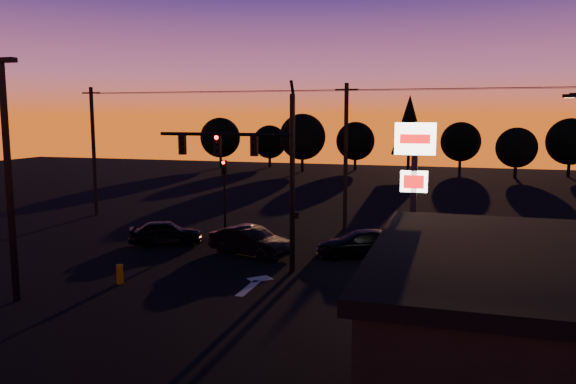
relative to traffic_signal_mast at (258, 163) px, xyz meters
name	(u,v)px	position (x,y,z in m)	size (l,w,h in m)	color
ground	(228,295)	(0.10, -3.99, -4.94)	(120.00, 120.00, 0.00)	black
lane_arrow	(254,284)	(0.60, -2.33, -4.93)	(1.20, 3.10, 0.01)	beige
traffic_signal_mast	(258,163)	(0.00, 0.00, 0.00)	(6.79, 0.52, 8.58)	black
secondary_signal	(224,185)	(-4.90, 7.49, -2.07)	(0.30, 0.31, 4.35)	black
parking_lot_light	(8,164)	(-7.40, -6.99, 0.33)	(1.25, 0.30, 9.14)	black
pylon_sign	(414,173)	(7.10, -2.49, -0.02)	(1.50, 0.28, 6.80)	black
utility_pole_0	(94,151)	(-15.90, 10.01, -0.34)	(1.40, 0.26, 9.00)	black
utility_pole_1	(346,156)	(2.10, 10.01, -0.34)	(1.40, 0.26, 9.00)	black
power_wires	(347,90)	(2.10, 10.01, 3.63)	(36.00, 1.22, 0.07)	black
bollard	(120,274)	(-4.84, -3.94, -4.52)	(0.28, 0.28, 0.83)	#A86700
tree_0	(220,138)	(-21.90, 46.01, -0.88)	(5.36, 5.36, 6.74)	black
tree_1	(270,142)	(-15.90, 49.01, -1.50)	(4.54, 4.54, 5.71)	black
tree_2	(302,137)	(-9.90, 44.01, -0.57)	(5.77, 5.78, 7.26)	black
tree_3	(355,141)	(-3.90, 48.01, -1.19)	(4.95, 4.95, 6.22)	black
tree_4	(409,125)	(3.10, 45.01, 0.99)	(4.18, 4.18, 9.50)	black
tree_5	(461,142)	(9.10, 50.01, -1.19)	(4.95, 4.95, 6.22)	black
tree_6	(517,148)	(15.10, 44.01, -1.50)	(4.54, 4.54, 5.71)	black
tree_7	(570,142)	(21.10, 47.01, -0.88)	(5.36, 5.36, 6.74)	black
car_left	(166,232)	(-6.55, 3.12, -4.26)	(1.59, 3.95, 1.35)	black
car_mid	(250,241)	(-1.28, 2.26, -4.21)	(1.54, 4.41, 1.45)	black
car_right	(361,243)	(4.16, 3.59, -4.27)	(1.86, 4.57, 1.33)	black
suv_parked	(449,337)	(8.58, -7.77, -4.21)	(2.40, 5.20, 1.44)	black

